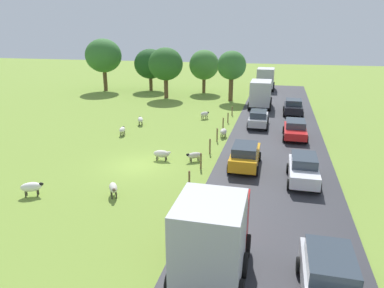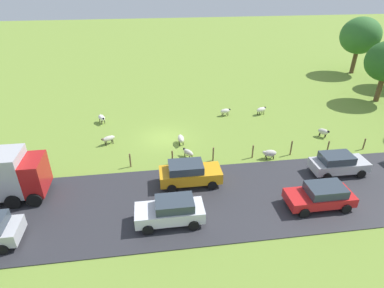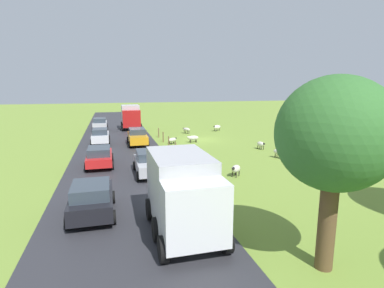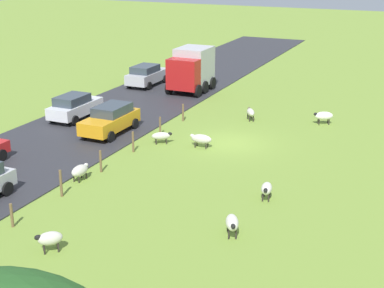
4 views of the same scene
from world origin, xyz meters
The scene contains 31 objects.
ground_plane centered at (0.00, 0.00, 0.00)m, with size 160.00×160.00×0.00m, color olive.
road_strip centered at (9.26, 0.00, 0.03)m, with size 8.00×80.00×0.06m, color #2D2D33.
sheep_0 centered at (4.76, 8.20, 0.49)m, with size 0.61×1.17×0.77m.
sheep_1 centered at (1.31, 1.40, 0.50)m, with size 1.30×0.55×0.76m.
sheep_2 centered at (3.66, 1.73, 0.46)m, with size 1.15×0.96×0.68m.
sheep_3 centered at (-4.10, 6.64, 0.52)m, with size 0.66×1.15×0.76m.
sheep_4 centered at (-3.87, 10.42, 0.55)m, with size 0.92×1.26×0.80m.
sheep_5 centered at (-4.05, -5.87, 0.56)m, with size 1.28×0.99×0.83m.
sheep_6 centered at (0.49, -4.83, 0.54)m, with size 0.96×1.23×0.77m.
sheep_7 centered at (1.81, 14.32, 0.53)m, with size 1.01×1.00×0.79m.
tree_0 centered at (-16.75, 28.65, 5.25)m, with size 5.40×5.40×7.75m.
tree_1 centered at (-5.79, 24.94, 4.57)m, with size 4.63×4.63×6.77m.
tree_2 centered at (-1.62, 30.39, 4.07)m, with size 4.34×4.34×6.24m.
tree_3 centered at (-10.01, 30.47, 4.02)m, with size 4.83×4.83×6.26m.
tree_4 centered at (3.13, 24.95, 4.57)m, with size 3.72×3.72×6.47m.
fence_post_0 centered at (4.43, -2.85, 0.57)m, with size 0.12×0.12×1.15m, color brown.
fence_post_1 centered at (4.43, 0.39, 0.57)m, with size 0.12×0.12×1.14m, color brown.
fence_post_2 centered at (4.43, 3.64, 0.59)m, with size 0.12×0.12×1.17m, color brown.
fence_post_3 centered at (4.43, 6.88, 0.57)m, with size 0.12×0.12×1.14m, color brown.
fence_post_4 centered at (4.43, 10.12, 0.64)m, with size 0.12×0.12×1.28m, color brown.
fence_post_5 centered at (4.43, 13.36, 0.51)m, with size 0.12×0.12×1.02m, color brown.
fence_post_6 centered at (4.43, 16.60, 0.51)m, with size 0.12×0.12×1.02m, color brown.
truck_0 centered at (7.19, 21.33, 1.81)m, with size 2.63×4.98×3.26m.
truck_1 centered at (7.16, 34.91, 1.84)m, with size 2.80×4.84×3.33m.
truck_2 centered at (7.17, -10.25, 1.82)m, with size 2.67×4.04×3.36m.
car_0 centered at (11.04, -0.26, 0.90)m, with size 1.92×4.08×1.62m.
car_1 centered at (7.52, 12.39, 0.88)m, with size 1.92×4.11×1.59m.
car_2 centered at (7.30, 1.34, 0.92)m, with size 2.01×4.31×1.67m.
car_4 centered at (11.35, -10.66, 0.93)m, with size 2.03×4.26×1.68m.
car_5 centered at (10.86, 9.30, 0.85)m, with size 2.04×4.22×1.50m.
car_6 centered at (10.94, 18.57, 0.90)m, with size 2.13×3.96×1.62m.
Camera 1 is at (9.15, -21.64, 9.09)m, focal length 33.30 mm.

